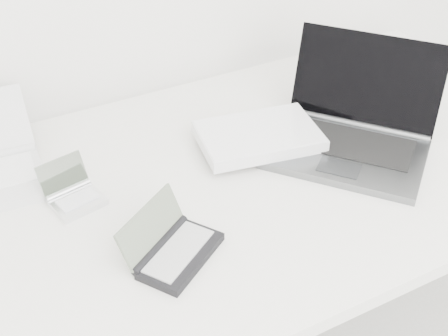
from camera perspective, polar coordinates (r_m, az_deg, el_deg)
name	(u,v)px	position (r m, az deg, el deg)	size (l,w,h in m)	color
desk	(227,195)	(1.31, 0.32, -2.46)	(1.60, 0.80, 0.73)	white
laptop_large	(317,134)	(1.37, 8.48, 3.13)	(0.53, 0.44, 0.21)	#5D5F62
pda_silver	(73,194)	(1.25, -13.62, -2.36)	(0.11, 0.12, 0.08)	silver
palmtop_charcoal	(172,248)	(1.10, -4.76, -7.31)	(0.20, 0.19, 0.09)	black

